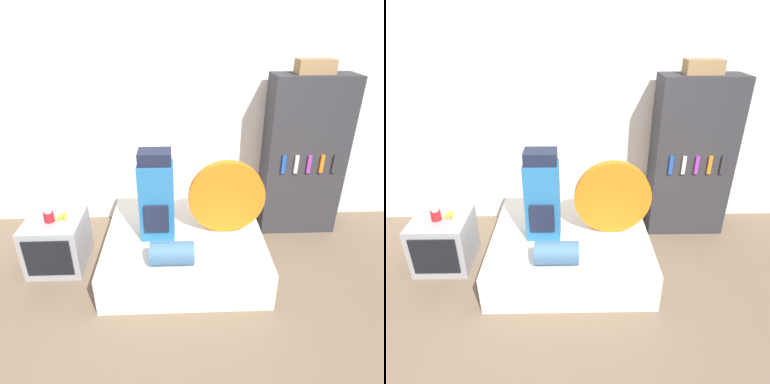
% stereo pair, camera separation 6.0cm
% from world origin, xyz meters
% --- Properties ---
extents(ground_plane, '(16.00, 16.00, 0.00)m').
position_xyz_m(ground_plane, '(0.00, 0.00, 0.00)').
color(ground_plane, brown).
extents(wall_back, '(8.00, 0.05, 2.60)m').
position_xyz_m(wall_back, '(0.00, 1.87, 1.30)').
color(wall_back, white).
rests_on(wall_back, ground_plane).
extents(bed, '(1.58, 1.48, 0.39)m').
position_xyz_m(bed, '(0.17, 0.89, 0.19)').
color(bed, silver).
rests_on(bed, ground_plane).
extents(backpack, '(0.33, 0.27, 0.90)m').
position_xyz_m(backpack, '(-0.10, 0.83, 0.83)').
color(backpack, '#23669E').
rests_on(backpack, bed).
extents(tent_bag, '(0.76, 0.09, 0.76)m').
position_xyz_m(tent_bag, '(0.59, 0.90, 0.77)').
color(tent_bag, orange).
rests_on(tent_bag, bed).
extents(sleeping_roll, '(0.39, 0.21, 0.21)m').
position_xyz_m(sleeping_roll, '(0.05, 0.38, 0.50)').
color(sleeping_roll, '#3D668E').
rests_on(sleeping_roll, bed).
extents(television, '(0.56, 0.59, 0.55)m').
position_xyz_m(television, '(-1.15, 0.90, 0.28)').
color(television, '#939399').
rests_on(television, ground_plane).
extents(canister, '(0.10, 0.10, 0.12)m').
position_xyz_m(canister, '(-1.17, 0.87, 0.61)').
color(canister, '#B2191E').
rests_on(canister, television).
extents(banana_bunch, '(0.13, 0.17, 0.03)m').
position_xyz_m(banana_bunch, '(-1.06, 0.95, 0.57)').
color(banana_bunch, yellow).
rests_on(banana_bunch, television).
extents(bookshelf, '(0.89, 0.41, 1.84)m').
position_xyz_m(bookshelf, '(1.56, 1.57, 0.92)').
color(bookshelf, '#2D2D33').
rests_on(bookshelf, ground_plane).
extents(cardboard_box, '(0.38, 0.21, 0.14)m').
position_xyz_m(cardboard_box, '(1.54, 1.57, 1.91)').
color(cardboard_box, '#99754C').
rests_on(cardboard_box, bookshelf).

